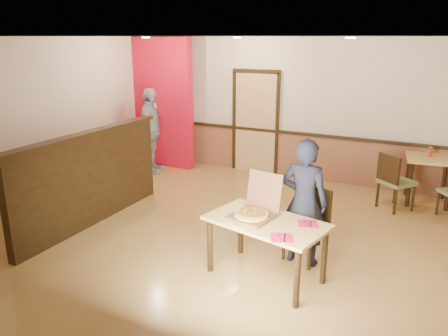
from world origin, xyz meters
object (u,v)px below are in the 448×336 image
object	(u,v)px
side_chair_left	(394,180)
diner	(304,202)
passerby	(151,131)
main_table	(266,229)
diner_chair	(309,221)
condiment	(430,152)
side_table	(429,168)
pizza_box	(254,212)

from	to	relation	value
side_chair_left	diner	size ratio (longest dim) A/B	0.59
side_chair_left	passerby	world-z (taller)	passerby
main_table	diner_chair	distance (m)	0.78
main_table	diner	xyz separation A→B (m)	(0.28, 0.56, 0.19)
diner	condiment	xyz separation A→B (m)	(1.31, 3.07, 0.08)
side_table	passerby	bearing A→B (deg)	-172.89
main_table	diner_chair	world-z (taller)	diner_chair
side_chair_left	pizza_box	size ratio (longest dim) A/B	1.55
pizza_box	side_table	bearing A→B (deg)	73.19
side_chair_left	condiment	bearing A→B (deg)	-86.74
side_chair_left	side_table	size ratio (longest dim) A/B	1.14
side_chair_left	diner	xyz separation A→B (m)	(-0.83, -2.40, 0.29)
side_chair_left	side_table	world-z (taller)	side_chair_left
diner	pizza_box	size ratio (longest dim) A/B	2.62
diner_chair	diner	distance (m)	0.34
diner_chair	diner	world-z (taller)	diner
pizza_box	diner_chair	bearing A→B (deg)	63.42
diner_chair	diner	bearing A→B (deg)	-87.73
main_table	diner	size ratio (longest dim) A/B	0.93
diner	pizza_box	xyz separation A→B (m)	(-0.46, -0.52, -0.02)
passerby	pizza_box	bearing A→B (deg)	-143.88
passerby	side_chair_left	bearing A→B (deg)	-104.20
diner_chair	diner	size ratio (longest dim) A/B	0.58
side_table	passerby	distance (m)	5.37
passerby	pizza_box	xyz separation A→B (m)	(3.54, -2.86, -0.10)
main_table	condiment	bearing A→B (deg)	78.97
condiment	passerby	bearing A→B (deg)	-172.23
diner	condiment	bearing A→B (deg)	-113.26
side_table	diner	bearing A→B (deg)	-113.84
diner_chair	side_table	size ratio (longest dim) A/B	1.11
diner_chair	pizza_box	size ratio (longest dim) A/B	1.52
condiment	diner_chair	bearing A→B (deg)	-113.55
main_table	diner	bearing A→B (deg)	76.18
main_table	passerby	bearing A→B (deg)	154.63
side_chair_left	pizza_box	bearing A→B (deg)	105.09
main_table	side_table	bearing A→B (deg)	78.38
condiment	side_chair_left	bearing A→B (deg)	-125.66
main_table	side_table	xyz separation A→B (m)	(1.61, 3.57, 0.01)
diner	passerby	world-z (taller)	passerby
side_chair_left	passerby	xyz separation A→B (m)	(-4.83, -0.06, 0.37)
main_table	diner_chair	bearing A→B (deg)	78.45
side_table	pizza_box	size ratio (longest dim) A/B	1.36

